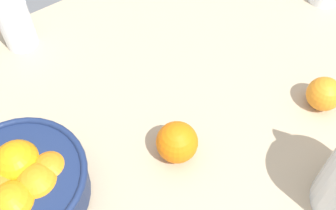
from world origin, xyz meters
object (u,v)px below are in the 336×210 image
Objects in this scene: second_glass at (17,28)px; fruit_bowl at (22,185)px; loose_orange_0 at (324,94)px; loose_orange_1 at (177,142)px.

fruit_bowl is at bearing -111.59° from second_glass.
second_glass is 1.58× the size of loose_orange_0.
second_glass reaches higher than loose_orange_0.
loose_orange_1 is (12.11, -44.00, -0.81)cm from second_glass.
second_glass is at bearing 68.41° from fruit_bowl.
loose_orange_1 is at bearing 165.98° from loose_orange_0.
fruit_bowl is 39.39cm from second_glass.
second_glass is at bearing 129.71° from loose_orange_0.
fruit_bowl reaches higher than second_glass.
loose_orange_1 is (26.61, -7.38, -1.57)cm from fruit_bowl.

